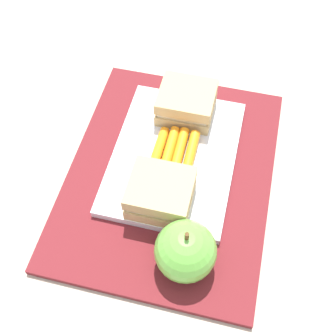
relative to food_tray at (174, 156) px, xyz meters
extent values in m
plane|color=#B7AD99|center=(0.03, 0.00, -0.02)|extent=(2.40, 2.40, 0.00)
cube|color=maroon|center=(0.03, 0.00, -0.01)|extent=(0.36, 0.28, 0.01)
cube|color=white|center=(0.00, 0.00, 0.00)|extent=(0.23, 0.17, 0.01)
cube|color=tan|center=(-0.08, 0.00, 0.01)|extent=(0.07, 0.08, 0.02)
cube|color=beige|center=(-0.08, 0.00, 0.03)|extent=(0.07, 0.07, 0.01)
cube|color=tan|center=(-0.08, 0.00, 0.04)|extent=(0.07, 0.08, 0.02)
cube|color=tan|center=(0.08, 0.00, 0.01)|extent=(0.07, 0.08, 0.02)
cube|color=beige|center=(0.08, 0.00, 0.03)|extent=(0.07, 0.07, 0.01)
cube|color=tan|center=(0.08, 0.00, 0.04)|extent=(0.07, 0.08, 0.02)
cylinder|color=orange|center=(0.00, -0.02, 0.01)|extent=(0.08, 0.01, 0.02)
cylinder|color=orange|center=(0.00, -0.01, 0.01)|extent=(0.08, 0.01, 0.01)
cylinder|color=orange|center=(0.00, 0.01, 0.01)|extent=(0.08, 0.01, 0.02)
cylinder|color=orange|center=(0.00, 0.02, 0.01)|extent=(0.08, 0.01, 0.02)
sphere|color=#66B742|center=(0.15, 0.05, 0.03)|extent=(0.07, 0.07, 0.07)
cylinder|color=brown|center=(0.15, 0.05, 0.07)|extent=(0.01, 0.01, 0.01)
camera|label=1|loc=(0.34, 0.07, 0.50)|focal=46.06mm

